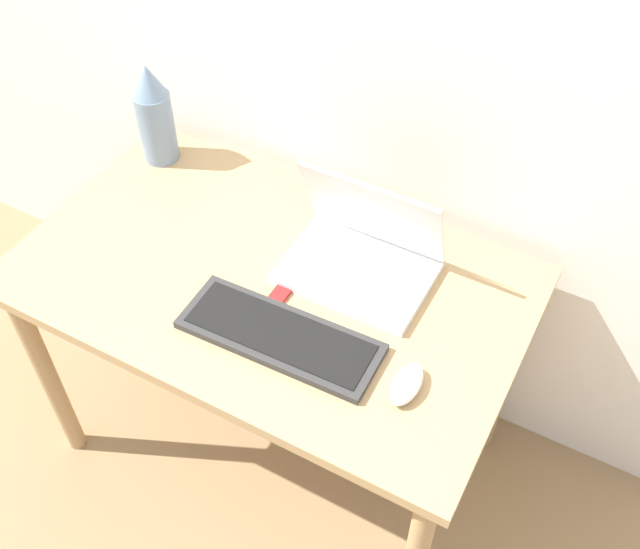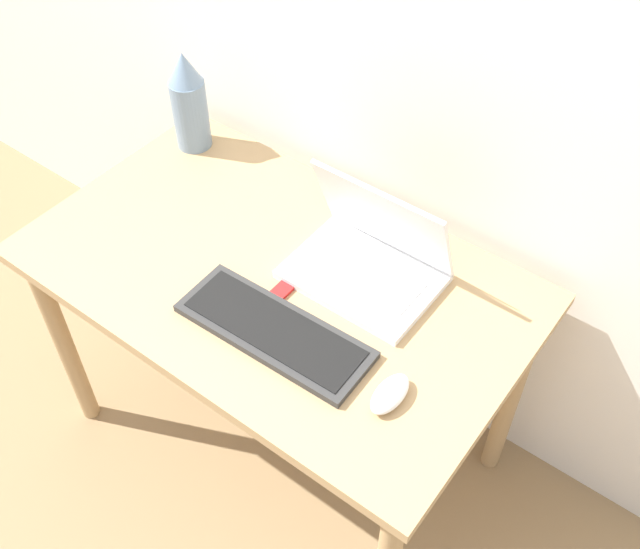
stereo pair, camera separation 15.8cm
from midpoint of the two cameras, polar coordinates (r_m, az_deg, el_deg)
ground_plane at (r=2.19m, az=-6.54°, el=-18.54°), size 12.00×12.00×0.00m
desk at (r=1.79m, az=-0.80°, el=-1.96°), size 1.17×0.70×0.72m
laptop at (r=1.69m, az=6.51°, el=1.26°), size 0.33×0.24×0.25m
keyboard at (r=1.60m, az=-0.68°, el=-4.47°), size 0.44×0.17×0.02m
mouse at (r=1.51m, az=8.39°, el=-9.17°), size 0.06×0.11×0.03m
vase at (r=2.02m, az=-7.72°, el=12.83°), size 0.09×0.09×0.28m
mp3_player at (r=1.68m, az=-0.25°, el=-1.39°), size 0.04×0.06×0.01m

